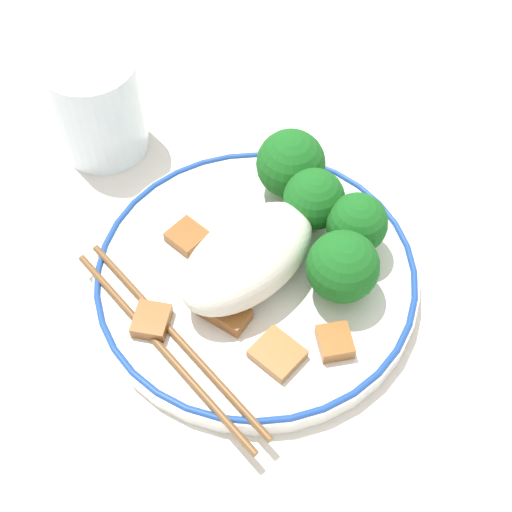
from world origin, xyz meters
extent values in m
plane|color=silver|center=(0.00, 0.00, 0.00)|extent=(3.00, 3.00, 0.00)
cylinder|color=white|center=(0.00, 0.00, 0.01)|extent=(0.24, 0.24, 0.02)
torus|color=#1E479E|center=(0.00, 0.00, 0.02)|extent=(0.24, 0.24, 0.00)
ellipsoid|color=white|center=(-0.01, 0.00, 0.04)|extent=(0.12, 0.07, 0.05)
cylinder|color=#7FB756|center=(0.03, -0.05, 0.02)|extent=(0.02, 0.02, 0.01)
sphere|color=#19601E|center=(0.03, -0.05, 0.05)|extent=(0.05, 0.05, 0.05)
cylinder|color=#7FB756|center=(0.07, -0.04, 0.02)|extent=(0.02, 0.02, 0.01)
sphere|color=#19601E|center=(0.07, -0.04, 0.05)|extent=(0.05, 0.05, 0.05)
cylinder|color=#7FB756|center=(0.06, 0.00, 0.02)|extent=(0.01, 0.01, 0.02)
sphere|color=#19601E|center=(0.06, 0.00, 0.05)|extent=(0.05, 0.05, 0.05)
cylinder|color=#7FB756|center=(0.08, 0.04, 0.02)|extent=(0.01, 0.01, 0.01)
sphere|color=#19601E|center=(0.08, 0.04, 0.05)|extent=(0.05, 0.05, 0.05)
cube|color=brown|center=(-0.04, -0.01, 0.02)|extent=(0.03, 0.04, 0.01)
cube|color=brown|center=(-0.02, 0.06, 0.02)|extent=(0.03, 0.03, 0.01)
cube|color=brown|center=(0.03, 0.03, 0.02)|extent=(0.03, 0.03, 0.01)
cube|color=brown|center=(-0.08, 0.02, 0.02)|extent=(0.04, 0.04, 0.01)
cube|color=#995B28|center=(-0.01, -0.08, 0.02)|extent=(0.03, 0.03, 0.01)
cube|color=#9E6633|center=(-0.04, -0.06, 0.02)|extent=(0.03, 0.03, 0.01)
cylinder|color=brown|center=(-0.09, 0.00, 0.02)|extent=(0.02, 0.20, 0.01)
cylinder|color=brown|center=(-0.08, 0.00, 0.02)|extent=(0.02, 0.20, 0.01)
cylinder|color=silver|center=(0.01, 0.20, 0.04)|extent=(0.08, 0.08, 0.09)
camera|label=1|loc=(-0.21, -0.21, 0.46)|focal=50.00mm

